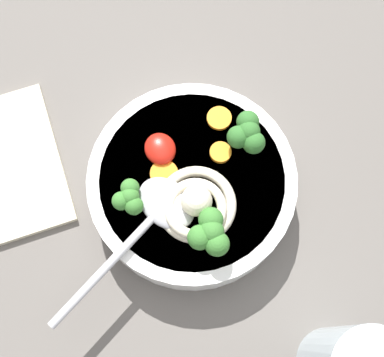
# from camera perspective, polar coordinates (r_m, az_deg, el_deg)

# --- Properties ---
(table_slab) EXTENTS (1.21, 1.21, 0.03)m
(table_slab) POSITION_cam_1_polar(r_m,az_deg,el_deg) (0.58, 1.71, 2.74)
(table_slab) COLOR #5B5651
(table_slab) RESTS_ON ground
(soup_bowl) EXTENTS (0.21, 0.21, 0.05)m
(soup_bowl) POSITION_cam_1_polar(r_m,az_deg,el_deg) (0.53, 0.00, -0.77)
(soup_bowl) COLOR white
(soup_bowl) RESTS_ON table_slab
(noodle_pile) EXTENTS (0.08, 0.08, 0.03)m
(noodle_pile) POSITION_cam_1_polar(r_m,az_deg,el_deg) (0.48, 0.46, -2.90)
(noodle_pile) COLOR beige
(noodle_pile) RESTS_ON soup_bowl
(soup_spoon) EXTENTS (0.10, 0.17, 0.02)m
(soup_spoon) POSITION_cam_1_polar(r_m,az_deg,el_deg) (0.49, -3.95, -3.92)
(soup_spoon) COLOR #B7B7BC
(soup_spoon) RESTS_ON soup_bowl
(chili_sauce_dollop) EXTENTS (0.03, 0.03, 0.02)m
(chili_sauce_dollop) POSITION_cam_1_polar(r_m,az_deg,el_deg) (0.51, -3.50, 3.21)
(chili_sauce_dollop) COLOR #B2190F
(chili_sauce_dollop) RESTS_ON soup_bowl
(broccoli_floret_right) EXTENTS (0.04, 0.04, 0.03)m
(broccoli_floret_right) POSITION_cam_1_polar(r_m,az_deg,el_deg) (0.50, 6.10, 4.95)
(broccoli_floret_right) COLOR #7A9E60
(broccoli_floret_right) RESTS_ON soup_bowl
(broccoli_floret_rear) EXTENTS (0.03, 0.03, 0.03)m
(broccoli_floret_rear) POSITION_cam_1_polar(r_m,az_deg,el_deg) (0.48, -6.97, -2.13)
(broccoli_floret_rear) COLOR #7A9E60
(broccoli_floret_rear) RESTS_ON soup_bowl
(broccoli_floret_far) EXTENTS (0.05, 0.04, 0.04)m
(broccoli_floret_far) POSITION_cam_1_polar(r_m,az_deg,el_deg) (0.47, 1.98, -6.05)
(broccoli_floret_far) COLOR #7A9E60
(broccoli_floret_far) RESTS_ON soup_bowl
(carrot_slice_extra_b) EXTENTS (0.03, 0.03, 0.01)m
(carrot_slice_extra_b) POSITION_cam_1_polar(r_m,az_deg,el_deg) (0.50, -3.09, 0.50)
(carrot_slice_extra_b) COLOR orange
(carrot_slice_extra_b) RESTS_ON soup_bowl
(carrot_slice_beside_noodles) EXTENTS (0.02, 0.02, 0.00)m
(carrot_slice_beside_noodles) POSITION_cam_1_polar(r_m,az_deg,el_deg) (0.52, 3.01, 6.65)
(carrot_slice_beside_noodles) COLOR orange
(carrot_slice_beside_noodles) RESTS_ON soup_bowl
(carrot_slice_center) EXTENTS (0.02, 0.02, 0.01)m
(carrot_slice_center) POSITION_cam_1_polar(r_m,az_deg,el_deg) (0.51, 3.56, 3.06)
(carrot_slice_center) COLOR orange
(carrot_slice_center) RESTS_ON soup_bowl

